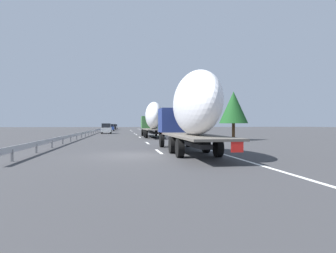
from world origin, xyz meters
TOP-DOWN VIEW (x-y plane):
  - ground_plane at (40.00, 0.00)m, footprint 260.00×260.00m
  - lane_stripe_0 at (2.00, -1.80)m, footprint 3.20×0.20m
  - lane_stripe_1 at (10.83, -1.80)m, footprint 3.20×0.20m
  - lane_stripe_2 at (23.37, -1.80)m, footprint 3.20×0.20m
  - lane_stripe_3 at (32.94, -1.80)m, footprint 3.20×0.20m
  - lane_stripe_4 at (41.09, -1.80)m, footprint 3.20×0.20m
  - lane_stripe_5 at (56.77, -1.80)m, footprint 3.20×0.20m
  - lane_stripe_6 at (58.66, -1.80)m, footprint 3.20×0.20m
  - lane_stripe_7 at (65.58, -1.80)m, footprint 3.20×0.20m
  - lane_stripe_8 at (71.79, -1.80)m, footprint 3.20×0.20m
  - edge_line_right at (45.00, -5.50)m, footprint 110.00×0.20m
  - truck_lead at (23.00, -3.60)m, footprint 14.29×2.55m
  - truck_trailing at (0.36, -3.60)m, footprint 13.66×2.55m
  - car_black_suv at (78.61, 3.48)m, footprint 4.31×1.80m
  - car_blue_sedan at (62.02, 3.69)m, footprint 4.72×1.80m
  - car_white_van at (40.28, 3.69)m, footprint 4.76×1.88m
  - car_silver_hatch at (91.10, 3.30)m, footprint 4.33×1.81m
  - road_sign at (43.34, -6.70)m, footprint 0.10×0.90m
  - tree_0 at (14.71, -12.15)m, footprint 3.32×3.32m
  - tree_1 at (39.90, -10.41)m, footprint 2.74×2.74m
  - tree_2 at (87.77, -13.47)m, footprint 3.37×3.37m
  - tree_3 at (30.84, -9.75)m, footprint 3.76×3.76m
  - guardrail_median at (43.00, 6.00)m, footprint 94.00×0.10m

SIDE VIEW (x-z plane):
  - ground_plane at x=40.00m, z-range 0.00..0.00m
  - lane_stripe_0 at x=2.00m, z-range 0.00..0.01m
  - lane_stripe_1 at x=10.83m, z-range 0.00..0.01m
  - lane_stripe_2 at x=23.37m, z-range 0.00..0.01m
  - lane_stripe_3 at x=32.94m, z-range 0.00..0.01m
  - lane_stripe_4 at x=41.09m, z-range 0.00..0.01m
  - lane_stripe_5 at x=56.77m, z-range 0.00..0.01m
  - lane_stripe_6 at x=58.66m, z-range 0.00..0.01m
  - lane_stripe_7 at x=65.58m, z-range 0.00..0.01m
  - lane_stripe_8 at x=71.79m, z-range 0.00..0.01m
  - edge_line_right at x=45.00m, z-range 0.00..0.01m
  - guardrail_median at x=43.00m, z-range 0.20..0.96m
  - car_blue_sedan at x=62.02m, z-range 0.02..1.81m
  - car_silver_hatch at x=91.10m, z-range 0.01..1.83m
  - car_black_suv at x=78.61m, z-range 0.00..1.88m
  - car_white_van at x=40.28m, z-range -0.01..1.97m
  - road_sign at x=43.34m, z-range 0.65..4.10m
  - truck_lead at x=23.00m, z-range 0.26..5.11m
  - truck_trailing at x=0.36m, z-range 0.28..5.21m
  - tree_0 at x=14.71m, z-range 0.95..6.60m
  - tree_3 at x=30.84m, z-range 0.84..7.25m
  - tree_2 at x=87.77m, z-range 0.68..7.94m
  - tree_1 at x=39.90m, z-range 0.90..8.40m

